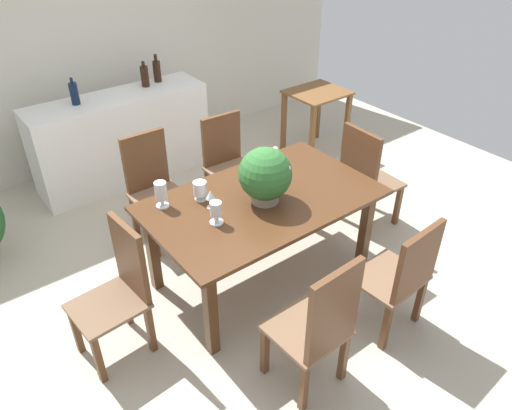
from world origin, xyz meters
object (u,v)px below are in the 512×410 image
chair_near_left (320,325)px  chair_near_right (402,274)px  wine_glass (210,195)px  side_table (316,106)px  wine_bottle_tall (74,93)px  chair_far_left (153,184)px  chair_head_end (120,287)px  chair_far_right (228,159)px  wine_bottle_clear (157,71)px  crystal_vase_right (216,211)px  dining_table (262,209)px  wine_bottle_amber (145,76)px  chair_foot_end (365,175)px  flower_centerpiece (265,175)px  kitchen_counter (123,138)px  crystal_vase_center_near (161,192)px  crystal_vase_left (200,189)px

chair_near_left → chair_near_right: (0.79, 0.01, -0.04)m
wine_glass → side_table: size_ratio=0.20×
chair_near_right → wine_bottle_tall: bearing=-76.8°
chair_far_left → chair_head_end: size_ratio=0.98×
chair_far_right → wine_bottle_clear: size_ratio=3.20×
chair_near_right → wine_glass: size_ratio=6.39×
chair_near_right → wine_bottle_tall: (-0.96, 3.23, 0.53)m
chair_far_right → crystal_vase_right: 1.43m
dining_table → chair_near_left: bearing=-110.3°
chair_head_end → wine_bottle_amber: wine_bottle_amber is taller
chair_far_left → side_table: 2.29m
chair_foot_end → wine_glass: size_ratio=6.86×
flower_centerpiece → kitchen_counter: (-0.17, 2.21, -0.51)m
chair_far_right → chair_near_right: 2.07m
wine_bottle_tall → side_table: wine_bottle_tall is taller
chair_near_right → kitchen_counter: (-0.57, 3.20, -0.05)m
kitchen_counter → wine_glass: bearing=-95.5°
chair_foot_end → wine_bottle_amber: 2.48m
kitchen_counter → wine_bottle_clear: bearing=12.1°
chair_near_left → crystal_vase_center_near: 1.46m
crystal_vase_right → wine_bottle_amber: bearing=74.3°
chair_far_left → chair_far_right: bearing=-0.1°
chair_head_end → chair_foot_end: bearing=85.6°
dining_table → chair_far_left: (-0.39, 1.05, -0.14)m
crystal_vase_center_near → side_table: 2.74m
dining_table → wine_bottle_tall: (-0.56, 2.20, 0.38)m
flower_centerpiece → wine_bottle_amber: wine_bottle_amber is taller
crystal_vase_right → wine_bottle_amber: (0.64, 2.29, 0.19)m
chair_foot_end → chair_near_left: size_ratio=0.96×
crystal_vase_right → kitchen_counter: kitchen_counter is taller
wine_glass → wine_bottle_tall: size_ratio=0.56×
side_table → chair_near_right: bearing=-121.5°
chair_near_left → wine_bottle_amber: bearing=-102.3°
chair_far_right → side_table: (1.48, 0.34, 0.06)m
kitchen_counter → wine_bottle_amber: (0.37, 0.07, 0.58)m
chair_near_left → wine_bottle_amber: 3.37m
chair_far_right → crystal_vase_right: size_ratio=5.44×
wine_glass → kitchen_counter: bearing=84.5°
chair_far_right → crystal_vase_left: bearing=-132.6°
kitchen_counter → wine_bottle_clear: size_ratio=6.28×
dining_table → flower_centerpiece: 0.32m
chair_near_right → wine_bottle_tall: 3.41m
wine_glass → chair_near_left: bearing=-90.7°
chair_head_end → crystal_vase_center_near: (0.53, 0.35, 0.35)m
dining_table → crystal_vase_right: 0.49m
crystal_vase_right → wine_bottle_clear: size_ratio=0.59×
chair_near_left → wine_bottle_amber: size_ratio=3.94×
wine_glass → chair_far_left: bearing=91.1°
wine_bottle_amber → chair_far_left: bearing=-116.4°
chair_foot_end → wine_bottle_clear: bearing=22.1°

